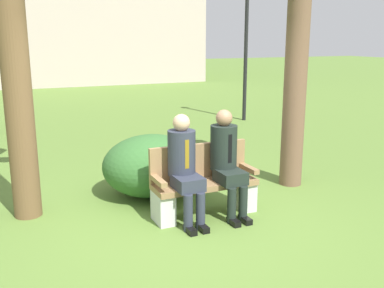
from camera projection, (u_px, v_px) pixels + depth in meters
The scene contains 6 objects.
ground_plane at pixel (191, 227), 5.34m from camera, with size 80.00×80.00×0.00m, color olive.
park_bench at pixel (203, 185), 5.65m from camera, with size 1.33×0.44×0.90m.
seated_man_left at pixel (184, 163), 5.35m from camera, with size 0.34×0.72×1.33m.
seated_man_right at pixel (227, 158), 5.58m from camera, with size 0.34×0.72×1.35m.
shrub_near_bench at pixel (152, 165), 6.34m from camera, with size 1.41×1.29×0.88m, color #34652E.
street_lamp at pixel (246, 39), 11.79m from camera, with size 0.24×0.24×3.58m.
Camera 1 is at (-2.01, -4.54, 2.21)m, focal length 41.51 mm.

